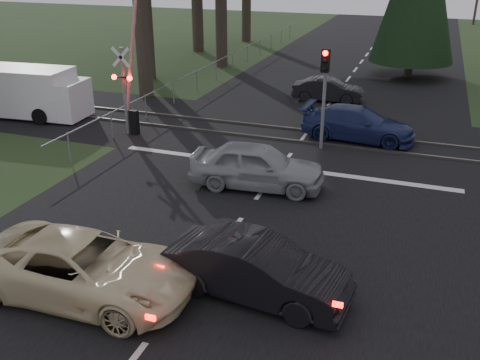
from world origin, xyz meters
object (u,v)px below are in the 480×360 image
at_px(silver_car, 257,166).
at_px(dark_car_far, 328,90).
at_px(traffic_signal_center, 324,82).
at_px(dark_hatchback, 257,270).
at_px(cream_coupe, 83,267).
at_px(blue_sedan, 358,124).
at_px(white_van, 27,92).
at_px(crossing_signal, 129,89).

xyz_separation_m(silver_car, dark_car_far, (0.09, 12.03, -0.16)).
height_order(traffic_signal_center, dark_hatchback, traffic_signal_center).
relative_size(cream_coupe, blue_sedan, 1.11).
distance_m(cream_coupe, dark_car_far, 19.48).
distance_m(dark_car_far, white_van, 15.34).
xyz_separation_m(crossing_signal, white_van, (-6.17, 0.75, -0.85)).
distance_m(traffic_signal_center, blue_sedan, 3.03).
bearing_deg(white_van, silver_car, -23.10).
bearing_deg(blue_sedan, dark_car_far, 26.63).
bearing_deg(silver_car, dark_hatchback, -167.37).
bearing_deg(traffic_signal_center, crossing_signal, -173.85).
relative_size(crossing_signal, traffic_signal_center, 1.70).
height_order(traffic_signal_center, silver_car, traffic_signal_center).
xyz_separation_m(cream_coupe, blue_sedan, (4.41, 13.60, -0.04)).
bearing_deg(crossing_signal, white_van, 173.04).
bearing_deg(crossing_signal, dark_car_far, 50.12).
height_order(cream_coupe, blue_sedan, cream_coupe).
height_order(crossing_signal, silver_car, crossing_signal).
height_order(crossing_signal, dark_hatchback, crossing_signal).
relative_size(dark_hatchback, silver_car, 0.96).
relative_size(blue_sedan, white_van, 0.77).
bearing_deg(crossing_signal, blue_sedan, 15.78).
bearing_deg(cream_coupe, dark_hatchback, -72.82).
height_order(dark_hatchback, blue_sedan, dark_hatchback).
distance_m(blue_sedan, white_van, 15.80).
distance_m(crossing_signal, blue_sedan, 9.97).
distance_m(cream_coupe, blue_sedan, 14.30).
bearing_deg(dark_hatchback, dark_car_far, 11.50).
distance_m(dark_hatchback, blue_sedan, 12.30).
bearing_deg(dark_hatchback, white_van, 61.18).
bearing_deg(silver_car, cream_coupe, 160.16).
relative_size(traffic_signal_center, blue_sedan, 0.85).
relative_size(silver_car, dark_car_far, 1.22).
bearing_deg(cream_coupe, white_van, 42.39).
bearing_deg(dark_hatchback, silver_car, 23.61).
height_order(crossing_signal, blue_sedan, crossing_signal).
bearing_deg(white_van, dark_car_far, 25.28).
bearing_deg(silver_car, crossing_signal, 57.56).
height_order(dark_car_far, white_van, white_van).
height_order(traffic_signal_center, white_van, traffic_signal_center).
bearing_deg(blue_sedan, silver_car, 161.88).
bearing_deg(white_van, traffic_signal_center, -4.38).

